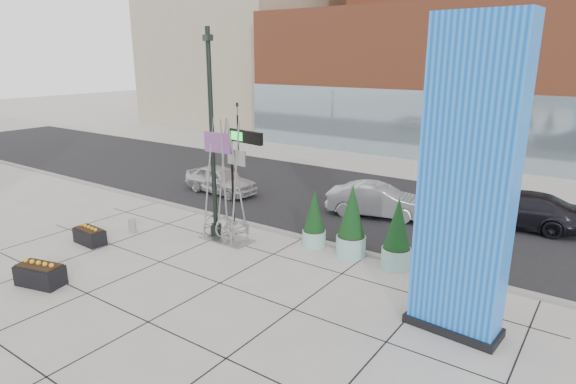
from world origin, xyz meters
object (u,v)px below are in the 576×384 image
Objects in this scene: lamp_post at (213,156)px; overhead_street_sign at (244,144)px; car_white_west at (221,180)px; blue_pylon at (467,189)px; concrete_bollard at (132,226)px; car_silver_mid at (377,201)px; public_art_sculpture at (226,209)px.

overhead_street_sign is (0.38, 1.54, 0.29)m from lamp_post.
car_white_west is at bearing 131.04° from lamp_post.
blue_pylon is 10.53m from lamp_post.
concrete_bollard is (-13.65, -0.25, -3.74)m from blue_pylon.
car_silver_mid is at bearing 46.54° from concrete_bollard.
blue_pylon is 10.39m from car_silver_mid.
blue_pylon is at bearing -110.56° from car_white_west.
blue_pylon is 10.48m from overhead_street_sign.
car_white_west is at bearing 135.96° from public_art_sculpture.
car_white_west is (-5.05, 5.11, -0.57)m from public_art_sculpture.
overhead_street_sign is at bearing 167.65° from blue_pylon.
lamp_post reaches higher than public_art_sculpture.
lamp_post is 1.81× the size of car_silver_mid.
overhead_street_sign reaches higher than car_white_west.
concrete_bollard is at bearing -167.28° from car_white_west.
lamp_post reaches higher than overhead_street_sign.
blue_pylon is 13.66× the size of concrete_bollard.
public_art_sculpture is 2.93m from overhead_street_sign.
public_art_sculpture is at bearing 135.06° from car_silver_mid.
car_white_west is at bearing 99.41° from concrete_bollard.
blue_pylon reaches higher than car_silver_mid.
car_white_west is 0.95× the size of car_silver_mid.
blue_pylon reaches higher than car_white_west.
lamp_post is 8.17m from car_silver_mid.
overhead_street_sign is at bearing 42.29° from concrete_bollard.
lamp_post is 2.23m from public_art_sculpture.
public_art_sculpture is 7.45m from car_silver_mid.
blue_pylon is 1.80× the size of car_silver_mid.
concrete_bollard is 0.14× the size of overhead_street_sign.
lamp_post reaches higher than blue_pylon.
lamp_post is at bearing -135.66° from car_white_west.
public_art_sculpture is at bearing -69.99° from overhead_street_sign.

